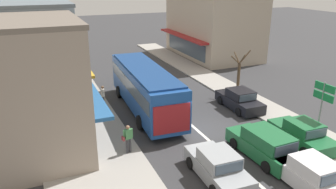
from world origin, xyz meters
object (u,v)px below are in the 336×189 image
city_bus (145,86)px  traffic_light_downstreet (83,40)px  wagon_adjacent_lane_lead (264,145)px  parked_sedan_kerb_front (302,134)px  pedestrian_with_handbag_near (128,137)px  pedestrian_far_walker (88,71)px  hatchback_adjacent_lane_trail (310,174)px  pedestrian_browsing_midblock (103,95)px  street_tree_right (239,75)px  sedan_behind_bus_near (218,167)px  parked_sedan_kerb_second (239,100)px  directional_road_sign (323,97)px

city_bus → traffic_light_downstreet: bearing=97.8°
wagon_adjacent_lane_lead → parked_sedan_kerb_front: size_ratio=1.07×
pedestrian_with_handbag_near → pedestrian_far_walker: (0.35, 14.38, -0.00)m
wagon_adjacent_lane_lead → traffic_light_downstreet: size_ratio=1.09×
hatchback_adjacent_lane_trail → pedestrian_with_handbag_near: bearing=138.3°
city_bus → pedestrian_browsing_midblock: 3.27m
city_bus → street_tree_right: 8.01m
sedan_behind_bus_near → traffic_light_downstreet: 24.52m
hatchback_adjacent_lane_trail → pedestrian_browsing_midblock: 14.93m
sedan_behind_bus_near → wagon_adjacent_lane_lead: (3.35, 0.79, 0.08)m
hatchback_adjacent_lane_trail → traffic_light_downstreet: bearing=102.6°
parked_sedan_kerb_second → hatchback_adjacent_lane_trail: bearing=-105.6°
traffic_light_downstreet → wagon_adjacent_lane_lead: bearing=-76.2°
city_bus → directional_road_sign: directional_road_sign is taller
sedan_behind_bus_near → pedestrian_far_walker: size_ratio=2.61×
parked_sedan_kerb_front → directional_road_sign: size_ratio=1.18×
wagon_adjacent_lane_lead → street_tree_right: 9.86m
parked_sedan_kerb_front → traffic_light_downstreet: bearing=110.5°
sedan_behind_bus_near → parked_sedan_kerb_second: same height
city_bus → pedestrian_far_walker: city_bus is taller
hatchback_adjacent_lane_trail → wagon_adjacent_lane_lead: size_ratio=0.81×
city_bus → pedestrian_browsing_midblock: city_bus is taller
parked_sedan_kerb_second → traffic_light_downstreet: size_ratio=1.00×
city_bus → pedestrian_browsing_midblock: size_ratio=6.72×
sedan_behind_bus_near → city_bus: bearing=92.4°
pedestrian_browsing_midblock → hatchback_adjacent_lane_trail: bearing=-63.5°
hatchback_adjacent_lane_trail → pedestrian_browsing_midblock: (-6.66, 13.35, 0.36)m
city_bus → hatchback_adjacent_lane_trail: 12.48m
hatchback_adjacent_lane_trail → parked_sedan_kerb_second: size_ratio=0.88×
wagon_adjacent_lane_lead → sedan_behind_bus_near: bearing=-166.8°
street_tree_right → pedestrian_with_handbag_near: bearing=-152.2°
sedan_behind_bus_near → parked_sedan_kerb_front: bearing=9.8°
pedestrian_with_handbag_near → pedestrian_far_walker: size_ratio=1.00×
parked_sedan_kerb_front → parked_sedan_kerb_second: (-0.09, 6.15, 0.00)m
hatchback_adjacent_lane_trail → street_tree_right: (4.11, 11.88, 1.06)m
city_bus → pedestrian_with_handbag_near: size_ratio=6.72×
wagon_adjacent_lane_lead → pedestrian_with_handbag_near: size_ratio=2.80×
parked_sedan_kerb_second → traffic_light_downstreet: bearing=116.7°
parked_sedan_kerb_front → street_tree_right: bearing=80.9°
wagon_adjacent_lane_lead → parked_sedan_kerb_second: bearing=66.4°
parked_sedan_kerb_second → pedestrian_with_handbag_near: 10.10m
wagon_adjacent_lane_lead → traffic_light_downstreet: bearing=103.8°
directional_road_sign → pedestrian_browsing_midblock: bearing=137.7°
parked_sedan_kerb_front → parked_sedan_kerb_second: bearing=90.8°
parked_sedan_kerb_second → city_bus: bearing=160.6°
hatchback_adjacent_lane_trail → pedestrian_far_walker: (-6.50, 20.49, 0.36)m
wagon_adjacent_lane_lead → directional_road_sign: 4.74m
pedestrian_far_walker → pedestrian_with_handbag_near: bearing=-91.4°
parked_sedan_kerb_front → pedestrian_browsing_midblock: (-9.40, 10.01, 0.40)m
city_bus → hatchback_adjacent_lane_trail: city_bus is taller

